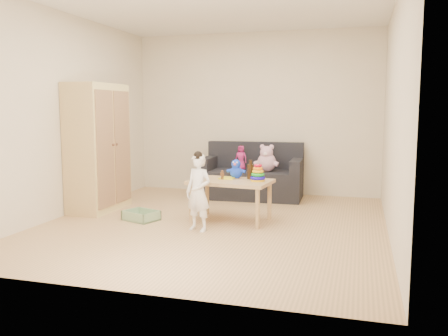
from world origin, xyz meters
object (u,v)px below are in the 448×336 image
(toddler, at_px, (198,193))
(sofa, at_px, (252,184))
(wardrobe, at_px, (98,148))
(play_table, at_px, (231,201))

(toddler, bearing_deg, sofa, 103.98)
(wardrobe, distance_m, toddler, 1.86)
(wardrobe, xyz_separation_m, play_table, (1.91, -0.14, -0.60))
(toddler, bearing_deg, wardrobe, 175.49)
(wardrobe, distance_m, play_table, 2.00)
(sofa, relative_size, play_table, 1.58)
(sofa, bearing_deg, wardrobe, -144.00)
(sofa, xyz_separation_m, toddler, (-0.14, -2.12, 0.21))
(play_table, distance_m, toddler, 0.62)
(sofa, height_order, play_table, play_table)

